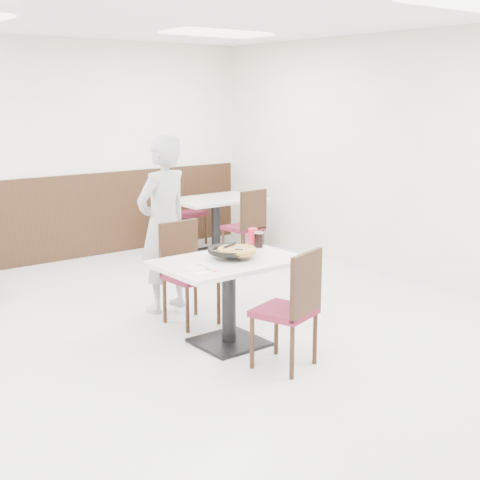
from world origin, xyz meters
TOP-DOWN VIEW (x-y plane):
  - floor at (0.00, 0.00)m, footprint 7.00×7.00m
  - ceiling at (0.00, 0.00)m, footprint 7.00×7.00m
  - wall_back at (0.00, 3.50)m, footprint 6.00×0.04m
  - wall_right at (3.00, 0.00)m, footprint 0.04×7.00m
  - wainscot_back at (0.00, 3.48)m, footprint 5.90×0.03m
  - fluo_panel_b at (1.50, -1.50)m, footprint 1.20×0.60m
  - fluo_panel_d at (1.50, 1.80)m, footprint 1.20×0.60m
  - main_table at (0.13, -0.22)m, footprint 1.22×0.82m
  - chair_near at (0.19, -0.87)m, footprint 0.53×0.53m
  - chair_far at (0.18, 0.42)m, footprint 0.44×0.44m
  - trivet at (0.22, -0.17)m, footprint 0.13×0.13m
  - pizza_pan at (0.19, -0.19)m, footprint 0.32×0.32m
  - pizza at (0.20, -0.25)m, footprint 0.32×0.32m
  - pizza_server at (0.23, -0.25)m, footprint 0.08×0.10m
  - napkin at (-0.27, -0.40)m, footprint 0.19×0.19m
  - side_plate at (-0.27, -0.32)m, footprint 0.19×0.19m
  - fork at (-0.20, -0.36)m, footprint 0.05×0.17m
  - cola_glass at (0.63, -0.02)m, footprint 0.08×0.08m
  - red_cup at (0.63, 0.07)m, footprint 0.09×0.09m
  - diner_person at (0.21, 0.93)m, footprint 0.71×0.56m
  - bg_table_right at (2.05, 2.61)m, footprint 1.27×0.90m
  - bg_chair_right_near at (2.01, 1.97)m, footprint 0.45×0.45m
  - bg_chair_right_far at (2.03, 3.26)m, footprint 0.53×0.53m

SIDE VIEW (x-z plane):
  - floor at x=0.00m, z-range 0.00..0.00m
  - main_table at x=0.13m, z-range 0.00..0.75m
  - bg_table_right at x=2.05m, z-range 0.00..0.75m
  - chair_near at x=0.19m, z-range 0.00..0.95m
  - chair_far at x=0.18m, z-range 0.00..0.95m
  - bg_chair_right_near at x=2.01m, z-range 0.00..0.95m
  - bg_chair_right_far at x=2.03m, z-range 0.00..0.95m
  - wainscot_back at x=0.00m, z-range 0.00..1.10m
  - napkin at x=-0.27m, z-range 0.75..0.75m
  - side_plate at x=-0.27m, z-range 0.75..0.77m
  - trivet at x=0.22m, z-range 0.75..0.79m
  - fork at x=-0.20m, z-range 0.77..0.77m
  - pizza_pan at x=0.19m, z-range 0.79..0.80m
  - pizza at x=0.20m, z-range 0.80..0.82m
  - cola_glass at x=0.63m, z-range 0.75..0.88m
  - red_cup at x=0.63m, z-range 0.75..0.91m
  - pizza_server at x=0.23m, z-range 0.84..0.84m
  - diner_person at x=0.21m, z-range 0.00..1.74m
  - wall_back at x=0.00m, z-range 0.00..2.80m
  - wall_right at x=3.00m, z-range 0.00..2.80m
  - fluo_panel_b at x=1.50m, z-range 2.77..2.79m
  - fluo_panel_d at x=1.50m, z-range 2.77..2.79m
  - ceiling at x=0.00m, z-range 2.80..2.80m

